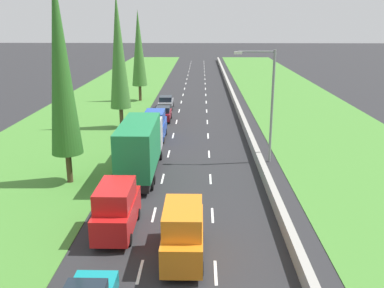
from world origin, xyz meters
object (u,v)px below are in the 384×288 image
object	(u,v)px
orange_van_centre_lane	(183,232)
poplar_tree_fourth	(139,49)
street_light_mast	(268,99)
blue_van_left_lane	(155,125)
poplar_tree_second	(60,64)
maroon_hatchback_left_lane	(163,114)
poplar_tree_third	(118,52)
red_van_left_lane	(117,208)
green_box_truck_left_lane	(141,146)
grey_sedan_left_lane	(166,102)

from	to	relation	value
orange_van_centre_lane	poplar_tree_fourth	xyz separation A→B (m)	(-7.85, 41.71, 5.91)
street_light_mast	poplar_tree_fourth	bearing A→B (deg)	117.41
blue_van_left_lane	poplar_tree_second	bearing A→B (deg)	-113.18
orange_van_centre_lane	maroon_hatchback_left_lane	xyz separation A→B (m)	(-3.47, 29.14, -0.56)
street_light_mast	orange_van_centre_lane	bearing A→B (deg)	-112.30
poplar_tree_third	red_van_left_lane	bearing A→B (deg)	-80.36
green_box_truck_left_lane	poplar_tree_fourth	distance (m)	30.76
red_van_left_lane	blue_van_left_lane	xyz separation A→B (m)	(0.11, 18.81, 0.00)
red_van_left_lane	grey_sedan_left_lane	xyz separation A→B (m)	(-0.04, 33.63, -0.59)
poplar_tree_fourth	poplar_tree_second	bearing A→B (deg)	-91.18
orange_van_centre_lane	street_light_mast	xyz separation A→B (m)	(6.09, 14.84, 3.83)
red_van_left_lane	street_light_mast	bearing A→B (deg)	51.36
poplar_tree_second	orange_van_centre_lane	bearing A→B (deg)	-49.42
poplar_tree_fourth	street_light_mast	size ratio (longest dim) A/B	1.39
maroon_hatchback_left_lane	grey_sedan_left_lane	bearing A→B (deg)	92.17
maroon_hatchback_left_lane	poplar_tree_third	distance (m)	8.89
red_van_left_lane	blue_van_left_lane	world-z (taller)	same
poplar_tree_second	poplar_tree_third	size ratio (longest dim) A/B	1.06
orange_van_centre_lane	grey_sedan_left_lane	distance (m)	36.42
green_box_truck_left_lane	poplar_tree_third	size ratio (longest dim) A/B	0.68
poplar_tree_third	grey_sedan_left_lane	bearing A→B (deg)	69.13
red_van_left_lane	poplar_tree_third	size ratio (longest dim) A/B	0.35
red_van_left_lane	orange_van_centre_lane	xyz separation A→B (m)	(3.71, -2.59, 0.00)
poplar_tree_fourth	orange_van_centre_lane	bearing A→B (deg)	-79.34
maroon_hatchback_left_lane	poplar_tree_fourth	xyz separation A→B (m)	(-4.38, 12.57, 6.47)
red_van_left_lane	green_box_truck_left_lane	world-z (taller)	green_box_truck_left_lane
poplar_tree_fourth	street_light_mast	bearing A→B (deg)	-62.59
poplar_tree_third	street_light_mast	distance (m)	17.88
grey_sedan_left_lane	poplar_tree_second	xyz separation A→B (m)	(-4.76, -26.30, 7.57)
poplar_tree_third	poplar_tree_second	bearing A→B (deg)	-92.98
blue_van_left_lane	street_light_mast	xyz separation A→B (m)	(9.68, -6.56, 3.83)
poplar_tree_second	poplar_tree_fourth	bearing A→B (deg)	88.82
red_van_left_lane	street_light_mast	xyz separation A→B (m)	(9.79, 12.25, 3.83)
street_light_mast	blue_van_left_lane	bearing A→B (deg)	145.86
green_box_truck_left_lane	poplar_tree_second	size ratio (longest dim) A/B	0.64
orange_van_centre_lane	poplar_tree_second	world-z (taller)	poplar_tree_second
poplar_tree_third	blue_van_left_lane	bearing A→B (deg)	-47.96
poplar_tree_second	poplar_tree_fourth	distance (m)	31.81
maroon_hatchback_left_lane	grey_sedan_left_lane	size ratio (longest dim) A/B	0.87
orange_van_centre_lane	grey_sedan_left_lane	bearing A→B (deg)	95.90
poplar_tree_fourth	green_box_truck_left_lane	bearing A→B (deg)	-81.99
orange_van_centre_lane	poplar_tree_third	distance (m)	27.83
grey_sedan_left_lane	street_light_mast	xyz separation A→B (m)	(9.83, -21.39, 4.42)
orange_van_centre_lane	poplar_tree_fourth	bearing A→B (deg)	100.66
red_van_left_lane	grey_sedan_left_lane	distance (m)	33.64
maroon_hatchback_left_lane	red_van_left_lane	bearing A→B (deg)	-90.50
red_van_left_lane	green_box_truck_left_lane	distance (m)	9.12
poplar_tree_fourth	street_light_mast	world-z (taller)	poplar_tree_fourth
green_box_truck_left_lane	poplar_tree_third	world-z (taller)	poplar_tree_third
red_van_left_lane	poplar_tree_third	distance (m)	24.57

